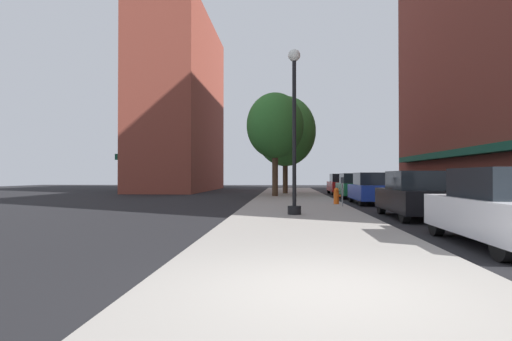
% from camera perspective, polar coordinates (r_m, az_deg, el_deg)
% --- Properties ---
extents(ground_plane, '(90.00, 90.00, 0.00)m').
position_cam_1_polar(ground_plane, '(23.64, 15.00, -4.32)').
color(ground_plane, black).
extents(sidewalk_slab, '(4.80, 50.00, 0.12)m').
position_cam_1_polar(sidewalk_slab, '(24.20, 5.18, -4.12)').
color(sidewalk_slab, gray).
rests_on(sidewalk_slab, ground).
extents(building_far_background, '(6.80, 18.00, 17.27)m').
position_cam_1_polar(building_far_background, '(44.01, -10.05, 8.59)').
color(building_far_background, brown).
rests_on(building_far_background, ground).
extents(lamppost, '(0.48, 0.48, 5.90)m').
position_cam_1_polar(lamppost, '(15.14, 5.19, 5.76)').
color(lamppost, black).
rests_on(lamppost, sidewalk_slab).
extents(fire_hydrant, '(0.33, 0.26, 0.79)m').
position_cam_1_polar(fire_hydrant, '(20.91, 10.82, -3.38)').
color(fire_hydrant, '#E05614').
rests_on(fire_hydrant, sidewalk_slab).
extents(parking_meter_near, '(0.14, 0.09, 1.31)m').
position_cam_1_polar(parking_meter_near, '(19.36, 11.60, -2.32)').
color(parking_meter_near, slate).
rests_on(parking_meter_near, sidewalk_slab).
extents(tree_near, '(4.80, 4.80, 7.66)m').
position_cam_1_polar(tree_near, '(33.39, 3.98, 5.31)').
color(tree_near, '#422D1E').
rests_on(tree_near, sidewalk_slab).
extents(tree_mid, '(3.90, 3.90, 7.06)m').
position_cam_1_polar(tree_mid, '(28.96, 2.59, 6.06)').
color(tree_mid, '#422D1E').
rests_on(tree_mid, sidewalk_slab).
extents(car_white, '(1.80, 4.30, 1.66)m').
position_cam_1_polar(car_white, '(10.21, 30.43, -4.46)').
color(car_white, black).
rests_on(car_white, ground).
extents(car_black, '(1.80, 4.30, 1.66)m').
position_cam_1_polar(car_black, '(15.79, 20.65, -3.16)').
color(car_black, black).
rests_on(car_black, ground).
extents(car_blue, '(1.80, 4.30, 1.66)m').
position_cam_1_polar(car_blue, '(22.96, 15.31, -2.41)').
color(car_blue, black).
rests_on(car_blue, ground).
extents(car_green, '(1.80, 4.30, 1.66)m').
position_cam_1_polar(car_green, '(28.66, 13.01, -2.08)').
color(car_green, black).
rests_on(car_green, ground).
extents(car_red, '(1.80, 4.30, 1.66)m').
position_cam_1_polar(car_red, '(34.91, 11.36, -1.84)').
color(car_red, black).
rests_on(car_red, ground).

